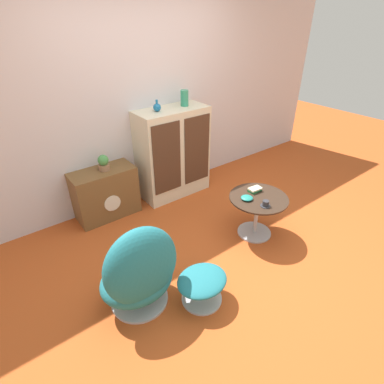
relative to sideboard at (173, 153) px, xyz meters
The scene contains 13 objects.
ground_plane 1.50m from the sideboard, 100.82° to the right, with size 12.00×12.00×0.00m, color #B74C1E.
wall_back 0.80m from the sideboard, 136.12° to the left, with size 6.40×0.06×2.60m.
sideboard is the anchor object (origin of this frame).
tv_console 1.01m from the sideboard, behind, with size 0.74×0.37×0.61m.
egg_chair 1.93m from the sideboard, 132.55° to the right, with size 0.65×0.59×0.84m.
ottoman 1.93m from the sideboard, 117.06° to the right, with size 0.45×0.38×0.28m.
coffee_table 1.37m from the sideboard, 81.34° to the right, with size 0.63×0.63×0.49m.
vase_leftmost 0.67m from the sideboard, behind, with size 0.09×0.09×0.14m.
vase_inner_left 0.71m from the sideboard, ahead, with size 0.10×0.10×0.19m.
potted_plant 0.94m from the sideboard, behind, with size 0.13×0.13×0.18m.
teacup 1.49m from the sideboard, 85.16° to the right, with size 0.10×0.10×0.06m.
book_stack 1.25m from the sideboard, 77.80° to the right, with size 0.15×0.10×0.04m.
bowl 1.28m from the sideboard, 86.91° to the right, with size 0.13×0.13×0.04m.
Camera 1 is at (-1.75, -1.69, 2.19)m, focal length 28.00 mm.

